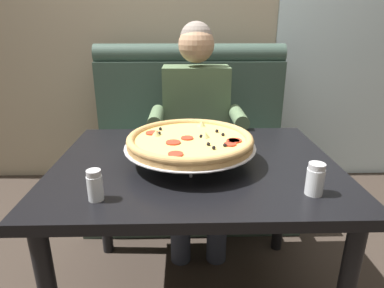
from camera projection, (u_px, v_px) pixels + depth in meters
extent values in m
cube|color=tan|center=(189.00, 5.00, 2.50)|extent=(6.00, 0.12, 2.80)
cube|color=white|center=(352.00, 4.00, 2.46)|extent=(1.10, 0.02, 2.80)
cube|color=#384C42|center=(191.00, 183.00, 2.24)|extent=(1.36, 0.60, 0.46)
cube|color=#384C42|center=(190.00, 105.00, 2.45)|extent=(1.36, 0.18, 0.65)
cylinder|color=#384C42|center=(190.00, 54.00, 2.32)|extent=(1.36, 0.14, 0.14)
cube|color=black|center=(195.00, 166.00, 1.34)|extent=(1.14, 0.89, 0.04)
cylinder|color=black|center=(103.00, 199.00, 1.81)|extent=(0.06, 0.06, 0.69)
cylinder|color=black|center=(281.00, 197.00, 1.83)|extent=(0.06, 0.06, 0.69)
cube|color=#2D3342|center=(197.00, 155.00, 1.90)|extent=(0.34, 0.40, 0.15)
cylinder|color=#2D3342|center=(180.00, 225.00, 1.77)|extent=(0.11, 0.11, 0.46)
cylinder|color=#2D3342|center=(217.00, 224.00, 1.77)|extent=(0.11, 0.11, 0.46)
cube|color=#56704C|center=(196.00, 112.00, 2.04)|extent=(0.40, 0.22, 0.56)
cylinder|color=#56704C|center=(156.00, 117.00, 1.82)|extent=(0.08, 0.28, 0.08)
cylinder|color=#56704C|center=(238.00, 117.00, 1.83)|extent=(0.08, 0.28, 0.08)
sphere|color=tan|center=(196.00, 45.00, 1.88)|extent=(0.21, 0.21, 0.21)
sphere|color=gray|center=(196.00, 38.00, 1.88)|extent=(0.19, 0.19, 0.19)
cylinder|color=silver|center=(191.00, 168.00, 1.18)|extent=(0.01, 0.01, 0.07)
cylinder|color=silver|center=(162.00, 149.00, 1.37)|extent=(0.01, 0.01, 0.07)
cylinder|color=silver|center=(218.00, 148.00, 1.38)|extent=(0.01, 0.01, 0.07)
torus|color=silver|center=(190.00, 148.00, 1.30)|extent=(0.29, 0.29, 0.01)
cylinder|color=silver|center=(190.00, 146.00, 1.30)|extent=(0.52, 0.52, 0.00)
cylinder|color=tan|center=(190.00, 143.00, 1.29)|extent=(0.50, 0.50, 0.02)
torus|color=tan|center=(190.00, 139.00, 1.29)|extent=(0.50, 0.50, 0.03)
cylinder|color=#EFCC6B|center=(190.00, 140.00, 1.29)|extent=(0.44, 0.44, 0.01)
cylinder|color=red|center=(230.00, 144.00, 1.22)|extent=(0.05, 0.05, 0.01)
cylinder|color=red|center=(235.00, 140.00, 1.26)|extent=(0.05, 0.05, 0.01)
cylinder|color=red|center=(152.00, 133.00, 1.35)|extent=(0.05, 0.05, 0.01)
cylinder|color=red|center=(176.00, 154.00, 1.12)|extent=(0.05, 0.05, 0.01)
cylinder|color=red|center=(173.00, 142.00, 1.24)|extent=(0.06, 0.06, 0.01)
cylinder|color=red|center=(233.00, 141.00, 1.25)|extent=(0.05, 0.05, 0.01)
cylinder|color=red|center=(187.00, 138.00, 1.28)|extent=(0.05, 0.05, 0.01)
sphere|color=black|center=(201.00, 137.00, 1.29)|extent=(0.01, 0.01, 0.01)
sphere|color=black|center=(223.00, 134.00, 1.32)|extent=(0.01, 0.01, 0.01)
sphere|color=black|center=(160.00, 129.00, 1.39)|extent=(0.01, 0.01, 0.01)
sphere|color=black|center=(214.00, 148.00, 1.17)|extent=(0.01, 0.01, 0.01)
sphere|color=black|center=(208.00, 144.00, 1.21)|extent=(0.01, 0.01, 0.01)
sphere|color=black|center=(159.00, 133.00, 1.33)|extent=(0.01, 0.01, 0.01)
sphere|color=black|center=(225.00, 145.00, 1.20)|extent=(0.01, 0.01, 0.01)
sphere|color=black|center=(217.00, 131.00, 1.36)|extent=(0.01, 0.01, 0.01)
cone|color=#CCC675|center=(202.00, 124.00, 1.44)|extent=(0.04, 0.04, 0.02)
cone|color=#CCC675|center=(156.00, 133.00, 1.32)|extent=(0.04, 0.04, 0.02)
cone|color=#CCC675|center=(205.00, 135.00, 1.29)|extent=(0.04, 0.04, 0.02)
cylinder|color=white|center=(315.00, 182.00, 1.06)|extent=(0.06, 0.06, 0.09)
cylinder|color=#A82D19|center=(314.00, 186.00, 1.06)|extent=(0.05, 0.05, 0.06)
cylinder|color=silver|center=(317.00, 166.00, 1.04)|extent=(0.05, 0.05, 0.02)
cylinder|color=white|center=(95.00, 188.00, 1.02)|extent=(0.05, 0.05, 0.08)
cylinder|color=silver|center=(96.00, 194.00, 1.03)|extent=(0.04, 0.04, 0.04)
cylinder|color=silver|center=(94.00, 173.00, 1.01)|extent=(0.05, 0.05, 0.02)
cylinder|color=black|center=(307.00, 130.00, 3.42)|extent=(0.02, 0.02, 0.44)
cylinder|color=black|center=(334.00, 132.00, 3.34)|extent=(0.02, 0.02, 0.44)
cylinder|color=black|center=(307.00, 123.00, 3.65)|extent=(0.02, 0.02, 0.44)
cylinder|color=black|center=(332.00, 125.00, 3.58)|extent=(0.02, 0.02, 0.44)
cylinder|color=black|center=(323.00, 107.00, 3.42)|extent=(0.40, 0.40, 0.02)
cube|color=black|center=(325.00, 85.00, 3.50)|extent=(0.31, 0.13, 0.42)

